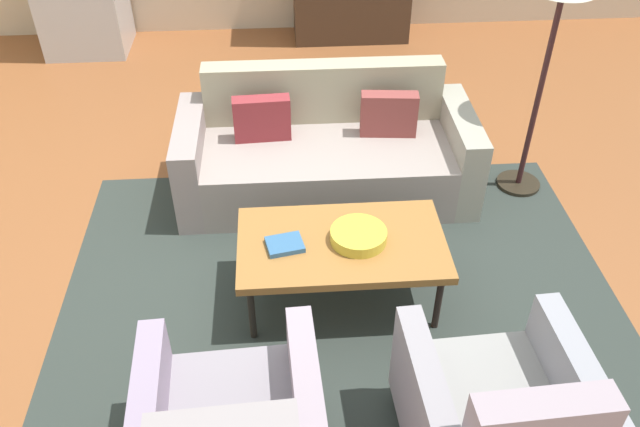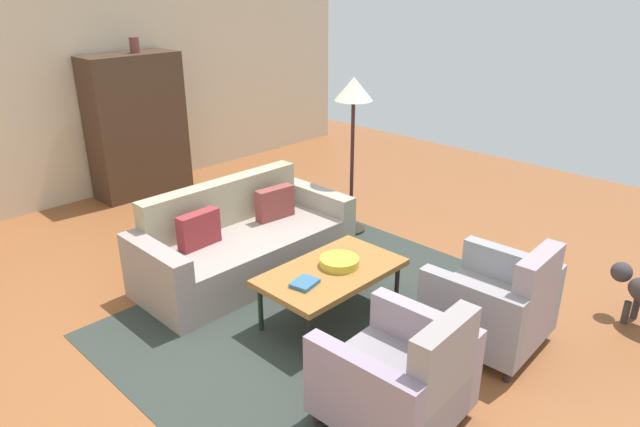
{
  "view_description": "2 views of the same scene",
  "coord_description": "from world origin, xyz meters",
  "px_view_note": "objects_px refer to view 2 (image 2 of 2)",
  "views": [
    {
      "loc": [
        -0.04,
        -3.37,
        2.9
      ],
      "look_at": [
        0.17,
        -0.42,
        0.54
      ],
      "focal_mm": 36.36,
      "sensor_mm": 36.0,
      "label": 1
    },
    {
      "loc": [
        -2.7,
        -3.37,
        2.65
      ],
      "look_at": [
        0.51,
        -0.23,
        0.78
      ],
      "focal_mm": 31.77,
      "sensor_mm": 36.0,
      "label": 2
    }
  ],
  "objects_px": {
    "fruit_bowl": "(339,262)",
    "cabinet": "(137,126)",
    "vase_tall": "(134,45)",
    "book_stack": "(305,283)",
    "armchair_left": "(402,381)",
    "coffee_table": "(331,274)",
    "floor_lamp": "(353,104)",
    "couch": "(242,244)",
    "armchair_right": "(497,306)"
  },
  "relations": [
    {
      "from": "armchair_right",
      "to": "armchair_left",
      "type": "bearing_deg",
      "value": 177.36
    },
    {
      "from": "cabinet",
      "to": "book_stack",
      "type": "bearing_deg",
      "value": -101.67
    },
    {
      "from": "cabinet",
      "to": "floor_lamp",
      "type": "xyz_separation_m",
      "value": [
        0.97,
        -2.83,
        0.54
      ]
    },
    {
      "from": "armchair_left",
      "to": "cabinet",
      "type": "bearing_deg",
      "value": 75.42
    },
    {
      "from": "armchair_right",
      "to": "floor_lamp",
      "type": "xyz_separation_m",
      "value": [
        0.85,
        2.23,
        1.1
      ]
    },
    {
      "from": "vase_tall",
      "to": "floor_lamp",
      "type": "height_order",
      "value": "vase_tall"
    },
    {
      "from": "armchair_left",
      "to": "couch",
      "type": "bearing_deg",
      "value": 73.2
    },
    {
      "from": "fruit_bowl",
      "to": "floor_lamp",
      "type": "height_order",
      "value": "floor_lamp"
    },
    {
      "from": "coffee_table",
      "to": "fruit_bowl",
      "type": "height_order",
      "value": "fruit_bowl"
    },
    {
      "from": "book_stack",
      "to": "coffee_table",
      "type": "bearing_deg",
      "value": 4.38
    },
    {
      "from": "armchair_left",
      "to": "fruit_bowl",
      "type": "distance_m",
      "value": 1.36
    },
    {
      "from": "armchair_left",
      "to": "armchair_right",
      "type": "relative_size",
      "value": 1.0
    },
    {
      "from": "coffee_table",
      "to": "armchair_left",
      "type": "distance_m",
      "value": 1.31
    },
    {
      "from": "armchair_left",
      "to": "fruit_bowl",
      "type": "bearing_deg",
      "value": 56.76
    },
    {
      "from": "coffee_table",
      "to": "armchair_left",
      "type": "bearing_deg",
      "value": -117.11
    },
    {
      "from": "fruit_bowl",
      "to": "cabinet",
      "type": "relative_size",
      "value": 0.18
    },
    {
      "from": "vase_tall",
      "to": "floor_lamp",
      "type": "bearing_deg",
      "value": -72.82
    },
    {
      "from": "couch",
      "to": "armchair_right",
      "type": "height_order",
      "value": "armchair_right"
    },
    {
      "from": "couch",
      "to": "cabinet",
      "type": "xyz_separation_m",
      "value": [
        0.48,
        2.71,
        0.61
      ]
    },
    {
      "from": "coffee_table",
      "to": "fruit_bowl",
      "type": "xyz_separation_m",
      "value": [
        0.1,
        -0.0,
        0.07
      ]
    },
    {
      "from": "couch",
      "to": "book_stack",
      "type": "distance_m",
      "value": 1.27
    },
    {
      "from": "cabinet",
      "to": "vase_tall",
      "type": "xyz_separation_m",
      "value": [
        0.1,
        -0.0,
        0.99
      ]
    },
    {
      "from": "armchair_right",
      "to": "book_stack",
      "type": "bearing_deg",
      "value": 126.57
    },
    {
      "from": "fruit_bowl",
      "to": "book_stack",
      "type": "height_order",
      "value": "fruit_bowl"
    },
    {
      "from": "fruit_bowl",
      "to": "coffee_table",
      "type": "bearing_deg",
      "value": 180.0
    },
    {
      "from": "armchair_left",
      "to": "vase_tall",
      "type": "relative_size",
      "value": 4.7
    },
    {
      "from": "cabinet",
      "to": "vase_tall",
      "type": "bearing_deg",
      "value": -2.71
    },
    {
      "from": "couch",
      "to": "coffee_table",
      "type": "relative_size",
      "value": 1.75
    },
    {
      "from": "armchair_right",
      "to": "floor_lamp",
      "type": "height_order",
      "value": "floor_lamp"
    },
    {
      "from": "couch",
      "to": "fruit_bowl",
      "type": "relative_size",
      "value": 6.46
    },
    {
      "from": "armchair_right",
      "to": "vase_tall",
      "type": "distance_m",
      "value": 5.29
    },
    {
      "from": "armchair_right",
      "to": "book_stack",
      "type": "xyz_separation_m",
      "value": [
        -0.93,
        1.14,
        0.13
      ]
    },
    {
      "from": "couch",
      "to": "armchair_left",
      "type": "xyz_separation_m",
      "value": [
        -0.6,
        -2.35,
        0.06
      ]
    },
    {
      "from": "coffee_table",
      "to": "vase_tall",
      "type": "xyz_separation_m",
      "value": [
        0.58,
        3.9,
        1.48
      ]
    },
    {
      "from": "fruit_bowl",
      "to": "vase_tall",
      "type": "relative_size",
      "value": 1.74
    },
    {
      "from": "couch",
      "to": "vase_tall",
      "type": "xyz_separation_m",
      "value": [
        0.58,
        2.71,
        1.61
      ]
    },
    {
      "from": "armchair_left",
      "to": "book_stack",
      "type": "distance_m",
      "value": 1.18
    },
    {
      "from": "armchair_right",
      "to": "floor_lamp",
      "type": "bearing_deg",
      "value": 66.44
    },
    {
      "from": "armchair_left",
      "to": "armchair_right",
      "type": "bearing_deg",
      "value": -2.55
    },
    {
      "from": "couch",
      "to": "coffee_table",
      "type": "height_order",
      "value": "couch"
    },
    {
      "from": "fruit_bowl",
      "to": "floor_lamp",
      "type": "xyz_separation_m",
      "value": [
        1.36,
        1.07,
        0.95
      ]
    },
    {
      "from": "couch",
      "to": "armchair_left",
      "type": "distance_m",
      "value": 2.43
    },
    {
      "from": "cabinet",
      "to": "couch",
      "type": "bearing_deg",
      "value": -100.08
    },
    {
      "from": "coffee_table",
      "to": "book_stack",
      "type": "distance_m",
      "value": 0.33
    },
    {
      "from": "book_stack",
      "to": "floor_lamp",
      "type": "bearing_deg",
      "value": 31.48
    },
    {
      "from": "book_stack",
      "to": "floor_lamp",
      "type": "xyz_separation_m",
      "value": [
        1.79,
        1.09,
        0.97
      ]
    },
    {
      "from": "fruit_bowl",
      "to": "vase_tall",
      "type": "xyz_separation_m",
      "value": [
        0.49,
        3.9,
        1.4
      ]
    },
    {
      "from": "couch",
      "to": "fruit_bowl",
      "type": "bearing_deg",
      "value": 94.81
    },
    {
      "from": "coffee_table",
      "to": "floor_lamp",
      "type": "distance_m",
      "value": 2.08
    },
    {
      "from": "armchair_left",
      "to": "vase_tall",
      "type": "xyz_separation_m",
      "value": [
        1.18,
        5.06,
        1.55
      ]
    }
  ]
}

